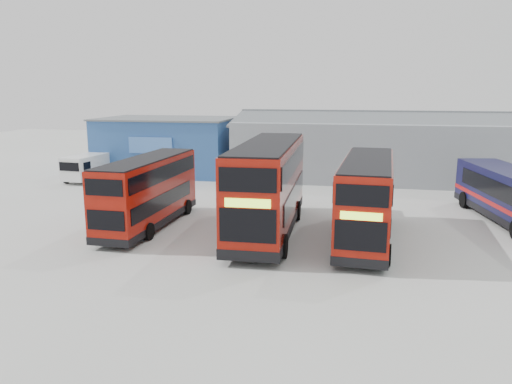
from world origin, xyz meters
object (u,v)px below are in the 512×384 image
maintenance_shed (409,148)px  double_decker_right (366,201)px  office_block (168,145)px  panel_van (88,166)px  double_decker_centre (268,189)px  double_decker_left (148,193)px

maintenance_shed → double_decker_right: size_ratio=2.95×
office_block → panel_van: office_block is taller
maintenance_shed → panel_van: bearing=-164.3°
office_block → double_decker_centre: bearing=-54.6°
office_block → maintenance_shed: 22.09m
double_decker_centre → panel_van: bearing=143.7°
office_block → double_decker_left: (5.94, -18.30, -0.59)m
office_block → double_decker_centre: 22.16m
double_decker_centre → double_decker_right: bearing=-6.9°
double_decker_centre → panel_van: (-17.99, 12.44, -1.23)m
office_block → maintenance_shed: size_ratio=0.40×
office_block → panel_van: size_ratio=2.32×
double_decker_left → panel_van: size_ratio=1.80×
maintenance_shed → double_decker_right: bearing=-100.8°
maintenance_shed → panel_van: 28.22m
office_block → double_decker_centre: (12.85, -18.06, -0.09)m
office_block → double_decker_right: 25.91m
maintenance_shed → double_decker_centre: 22.05m
double_decker_left → double_decker_right: bearing=-179.6°
double_decker_right → double_decker_centre: bearing=178.0°
maintenance_shed → panel_van: size_ratio=5.76×
office_block → double_decker_right: office_block is taller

